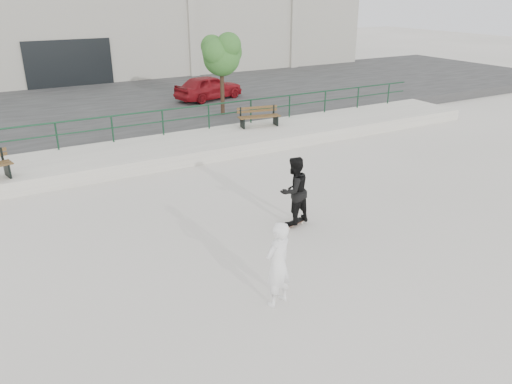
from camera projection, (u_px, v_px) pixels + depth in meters
ground at (292, 278)px, 10.98m from camera, size 120.00×120.00×0.00m
ledge at (151, 153)px, 18.53m from camera, size 30.00×3.00×0.50m
parking_strip at (96, 109)px, 25.36m from camera, size 60.00×14.00×0.50m
railing at (138, 120)px, 19.20m from camera, size 28.00×0.06×1.03m
commercial_building at (41, 10)px, 34.99m from camera, size 44.20×16.33×8.00m
bench_right at (259, 117)px, 21.07m from camera, size 1.86×0.83×0.83m
tree at (222, 53)px, 22.24m from camera, size 2.08×1.85×3.69m
red_car at (209, 87)px, 26.18m from camera, size 4.01×2.40×1.28m
skateboard at (293, 223)px, 13.38m from camera, size 0.81×0.39×0.09m
standing_skater at (294, 191)px, 13.03m from camera, size 1.00×0.84×1.84m
seated_skater at (278, 264)px, 9.75m from camera, size 0.75×0.61×1.80m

